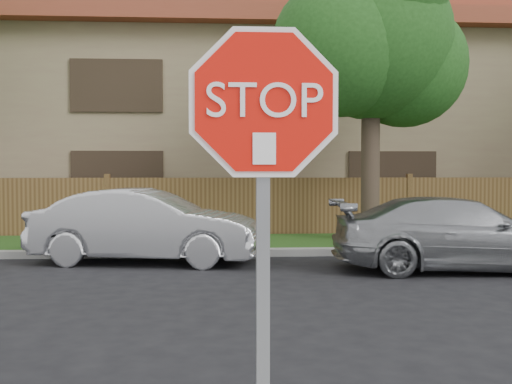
{
  "coord_description": "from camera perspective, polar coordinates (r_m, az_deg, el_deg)",
  "views": [
    {
      "loc": [
        -1.12,
        -4.35,
        1.83
      ],
      "look_at": [
        -0.9,
        -0.9,
        1.7
      ],
      "focal_mm": 42.0,
      "sensor_mm": 36.0,
      "label": 1
    }
  ],
  "objects": [
    {
      "name": "apartment_building",
      "position": [
        21.45,
        -0.61,
        6.76
      ],
      "size": [
        35.2,
        9.2,
        7.2
      ],
      "color": "#8E7658",
      "rests_on": "ground"
    },
    {
      "name": "fence",
      "position": [
        15.83,
        0.45,
        -1.52
      ],
      "size": [
        70.0,
        0.12,
        1.6
      ],
      "primitive_type": "cube",
      "color": "#53371D",
      "rests_on": "ground"
    },
    {
      "name": "sedan_left",
      "position": [
        11.85,
        -10.39,
        -3.2
      ],
      "size": [
        4.58,
        2.26,
        1.44
      ],
      "primitive_type": "imported",
      "rotation": [
        0.0,
        0.0,
        1.4
      ],
      "color": "silver",
      "rests_on": "ground"
    },
    {
      "name": "far_curb",
      "position": [
        12.67,
        1.49,
        -5.75
      ],
      "size": [
        70.0,
        0.3,
        0.15
      ],
      "primitive_type": "cube",
      "color": "gray",
      "rests_on": "ground"
    },
    {
      "name": "sedan_right",
      "position": [
        11.41,
        18.78,
        -3.8
      ],
      "size": [
        4.66,
        2.13,
        1.32
      ],
      "primitive_type": "imported",
      "rotation": [
        0.0,
        0.0,
        1.51
      ],
      "color": "#989A9E",
      "rests_on": "ground"
    },
    {
      "name": "tree_mid",
      "position": [
        14.7,
        11.13,
        14.12
      ],
      "size": [
        4.8,
        3.9,
        7.35
      ],
      "color": "#382B21",
      "rests_on": "ground"
    },
    {
      "name": "stop_sign",
      "position": [
        2.88,
        0.73,
        2.13
      ],
      "size": [
        1.01,
        0.13,
        2.55
      ],
      "color": "gray",
      "rests_on": "sidewalk_near"
    },
    {
      "name": "grass_strip",
      "position": [
        14.31,
        0.9,
        -4.9
      ],
      "size": [
        70.0,
        3.0,
        0.12
      ],
      "primitive_type": "cube",
      "color": "#1E4714",
      "rests_on": "ground"
    }
  ]
}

